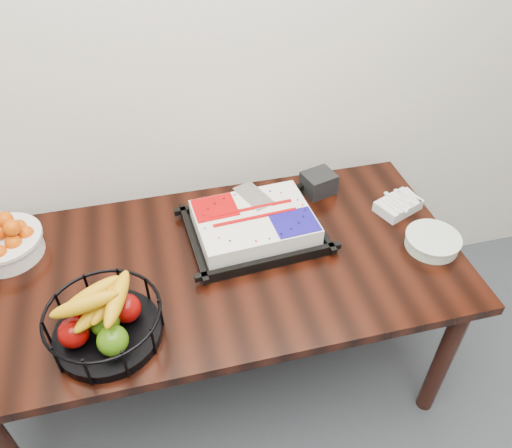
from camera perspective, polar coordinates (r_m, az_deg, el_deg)
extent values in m
plane|color=silver|center=(1.95, -7.82, 18.94)|extent=(5.00, 0.00, 5.00)
cube|color=black|center=(1.89, -3.98, -4.65)|extent=(1.80, 0.90, 0.04)
cylinder|color=black|center=(2.49, -24.33, -7.54)|extent=(0.07, 0.07, 0.71)
cylinder|color=black|center=(2.21, 20.63, -14.17)|extent=(0.07, 0.07, 0.71)
cylinder|color=black|center=(2.61, 12.77, -1.40)|extent=(0.07, 0.07, 0.71)
cube|color=black|center=(1.97, -0.21, -0.94)|extent=(0.53, 0.43, 0.02)
cube|color=white|center=(1.93, -0.21, 0.15)|extent=(0.46, 0.36, 0.08)
cube|color=#A80305|center=(1.95, -4.62, 2.08)|extent=(0.17, 0.15, 0.00)
cube|color=#130B7F|center=(1.87, 4.37, -0.01)|extent=(0.17, 0.15, 0.00)
cube|color=silver|center=(1.99, -0.05, 3.22)|extent=(0.15, 0.20, 0.00)
cylinder|color=white|center=(2.09, -26.69, -2.22)|extent=(0.26, 0.26, 0.08)
cylinder|color=white|center=(2.06, -27.00, -1.48)|extent=(0.28, 0.28, 0.01)
cylinder|color=black|center=(1.70, -16.52, -11.86)|extent=(0.34, 0.34, 0.03)
torus|color=black|center=(1.62, -17.22, -9.68)|extent=(0.37, 0.37, 0.01)
cylinder|color=white|center=(2.02, 19.49, -1.97)|extent=(0.20, 0.20, 0.05)
cylinder|color=white|center=(2.01, 19.65, -1.44)|extent=(0.21, 0.21, 0.01)
cube|color=silver|center=(2.16, 15.92, 2.06)|extent=(0.21, 0.18, 0.04)
cube|color=black|center=(2.17, 7.15, 4.68)|extent=(0.15, 0.14, 0.09)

